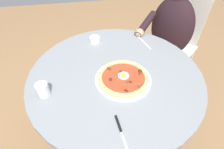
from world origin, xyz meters
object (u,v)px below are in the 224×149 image
at_px(water_glass, 43,90).
at_px(steak_knife, 120,130).
at_px(fork_utensil, 144,43).
at_px(ramekin_capers, 95,39).
at_px(diner_person, 166,48).
at_px(cafe_chair_diner, 175,37).
at_px(dining_table, 115,85).
at_px(pizza_on_plate, 123,78).

distance_m(water_glass, steak_knife, 0.45).
bearing_deg(fork_utensil, ramekin_capers, 167.09).
height_order(steak_knife, fork_utensil, steak_knife).
bearing_deg(diner_person, ramekin_capers, -168.85).
height_order(water_glass, steak_knife, water_glass).
bearing_deg(cafe_chair_diner, steak_knife, -127.57).
bearing_deg(ramekin_capers, steak_knife, -86.61).
relative_size(dining_table, pizza_on_plate, 3.22).
bearing_deg(water_glass, pizza_on_plate, 4.62).
bearing_deg(ramekin_capers, diner_person, 11.15).
distance_m(steak_knife, fork_utensil, 0.72).
xyz_separation_m(ramekin_capers, cafe_chair_diner, (0.78, 0.23, -0.21)).
height_order(ramekin_capers, diner_person, diner_person).
height_order(pizza_on_plate, cafe_chair_diner, cafe_chair_diner).
distance_m(fork_utensil, cafe_chair_diner, 0.56).
relative_size(pizza_on_plate, fork_utensil, 1.87).
bearing_deg(fork_utensil, steak_knife, -115.67).
xyz_separation_m(fork_utensil, diner_person, (0.31, 0.21, -0.23)).
relative_size(steak_knife, fork_utensil, 1.24).
bearing_deg(fork_utensil, dining_table, -133.77).
distance_m(pizza_on_plate, fork_utensil, 0.41).
bearing_deg(dining_table, fork_utensil, 46.23).
distance_m(steak_knife, ramekin_capers, 0.73).
xyz_separation_m(pizza_on_plate, diner_person, (0.54, 0.55, -0.25)).
relative_size(water_glass, fork_utensil, 0.44).
relative_size(dining_table, fork_utensil, 6.01).
distance_m(ramekin_capers, fork_utensil, 0.36).
xyz_separation_m(pizza_on_plate, steak_knife, (-0.08, -0.30, -0.01)).
xyz_separation_m(dining_table, cafe_chair_diner, (0.69, 0.59, -0.08)).
bearing_deg(pizza_on_plate, steak_knife, -104.44).
xyz_separation_m(dining_table, pizza_on_plate, (0.03, -0.07, 0.12)).
xyz_separation_m(dining_table, water_glass, (-0.40, -0.10, 0.14)).
distance_m(dining_table, diner_person, 0.76).
height_order(pizza_on_plate, fork_utensil, pizza_on_plate).
distance_m(dining_table, fork_utensil, 0.40).
bearing_deg(cafe_chair_diner, pizza_on_plate, -135.24).
bearing_deg(pizza_on_plate, fork_utensil, 55.84).
height_order(steak_knife, ramekin_capers, ramekin_capers).
bearing_deg(dining_table, ramekin_capers, 103.83).
bearing_deg(steak_knife, water_glass, 142.96).
xyz_separation_m(pizza_on_plate, ramekin_capers, (-0.12, 0.42, 0.00)).
bearing_deg(cafe_chair_diner, water_glass, -147.83).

